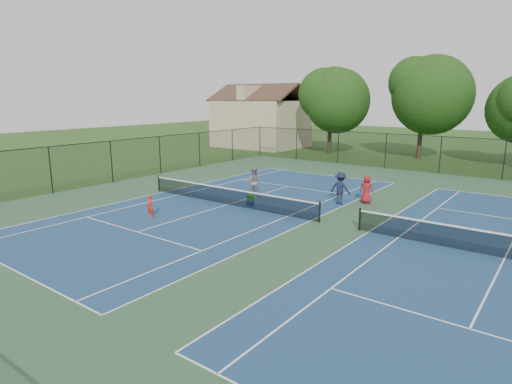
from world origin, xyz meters
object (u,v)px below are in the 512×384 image
Objects in this scene: bystander_c at (367,189)px; ball_hopper at (250,198)px; clapboard_house at (261,121)px; child_player at (150,206)px; ball_crate at (250,203)px; instructor at (254,182)px; tree_back_a at (331,97)px; bystander_b at (340,188)px; tree_back_b at (424,91)px.

bystander_c is 4.30× the size of ball_hopper.
clapboard_house is 29.87m from bystander_c.
child_player is 5.67m from ball_hopper.
ball_crate is at bearing 0.00° from ball_hopper.
instructor is 5.18× the size of ball_crate.
tree_back_a is at bearing -98.83° from instructor.
bystander_b is at bearing 170.59° from instructor.
tree_back_b is at bearing 85.92° from ball_crate.
tree_back_a is 23.43m from bystander_b.
clapboard_house is 30.63× the size of ball_crate.
child_player is at bearing -63.69° from clapboard_house.
clapboard_house is at bearing -54.68° from bystander_c.
child_player is (14.55, -29.43, -2.50)m from clapboard_house.
bystander_b is (5.21, 1.38, 0.03)m from instructor.
instructor is at bearing 8.92° from bystander_c.
bystander_b is 4.87× the size of ball_hopper.
instructor is 0.97× the size of bystander_b.
instructor is at bearing -74.61° from tree_back_a.
tree_back_a is 29.30m from child_player.
instructor is at bearing -97.59° from tree_back_b.
bystander_b is 1.60m from bystander_c.
ball_crate is at bearing 29.42° from bystander_c.
tree_back_b reaches higher than ball_crate.
ball_crate is (17.19, -24.41, -2.96)m from clapboard_house.
ball_crate is (-3.91, -3.42, -0.81)m from bystander_b.
child_player is 10.68m from bystander_b.
tree_back_b reaches higher than child_player.
child_player is (4.55, -28.43, -5.44)m from tree_back_a.
bystander_c is at bearing -57.08° from tree_back_a.
tree_back_b is 22.81m from bystander_b.
tree_back_a is 7.69× the size of child_player.
tree_back_b reaches higher than bystander_b.
ball_hopper is (0.00, 0.00, 0.33)m from ball_crate.
clapboard_house is 29.97m from ball_hopper.
clapboard_house reaches higher than child_player.
ball_hopper reaches higher than ball_crate.
clapboard_house is 30.00m from ball_crate.
bystander_c is at bearing -134.50° from bystander_b.
child_player is 12.26m from bystander_c.
instructor is at bearing -54.63° from clapboard_house.
child_player is 0.72× the size of bystander_c.
clapboard_house is (-10.00, 1.00, -2.95)m from tree_back_a.
tree_back_a is 0.85× the size of clapboard_house.
ball_hopper is at bearing 98.38° from instructor.
child_player is at bearing -80.91° from tree_back_a.
tree_back_a is at bearing 107.07° from ball_crate.
bystander_b is (6.55, 8.43, 0.35)m from child_player.
child_player is at bearing 51.51° from bystander_b.
clapboard_house is 6.50× the size of bystander_c.
ball_crate is at bearing -94.08° from tree_back_b.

